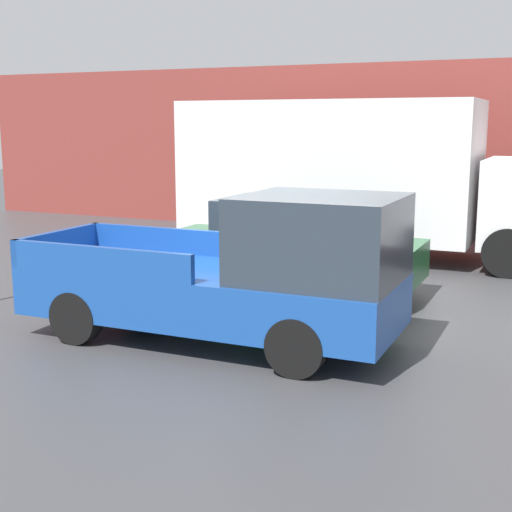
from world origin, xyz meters
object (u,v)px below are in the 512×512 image
at_px(pickup_truck, 242,276).
at_px(car, 290,245).
at_px(newspaper_box, 405,217).
at_px(delivery_truck, 355,174).

bearing_deg(pickup_truck, car, 99.76).
distance_m(car, newspaper_box, 6.97).
bearing_deg(delivery_truck, pickup_truck, -85.78).
relative_size(pickup_truck, newspaper_box, 4.79).
relative_size(pickup_truck, car, 1.11).
height_order(pickup_truck, delivery_truck, delivery_truck).
xyz_separation_m(delivery_truck, newspaper_box, (0.51, 2.98, -1.30)).
height_order(pickup_truck, newspaper_box, pickup_truck).
relative_size(pickup_truck, delivery_truck, 0.60).
relative_size(car, newspaper_box, 4.32).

